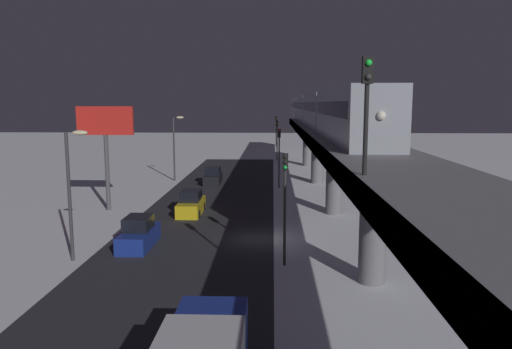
# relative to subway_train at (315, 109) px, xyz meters

# --- Properties ---
(ground_plane) EXTENTS (240.00, 240.00, 0.00)m
(ground_plane) POSITION_rel_subway_train_xyz_m (6.11, 28.17, -8.48)
(ground_plane) COLOR white
(avenue_asphalt) EXTENTS (11.00, 94.82, 0.01)m
(avenue_asphalt) POSITION_rel_subway_train_xyz_m (10.53, 28.17, -8.48)
(avenue_asphalt) COLOR #28282D
(avenue_asphalt) RESTS_ON ground_plane
(elevated_railway) EXTENTS (5.00, 94.82, 6.70)m
(elevated_railway) POSITION_rel_subway_train_xyz_m (0.09, 28.17, -2.68)
(elevated_railway) COLOR slate
(elevated_railway) RESTS_ON ground_plane
(subway_train) EXTENTS (2.94, 74.07, 3.40)m
(subway_train) POSITION_rel_subway_train_xyz_m (0.00, 0.00, 0.00)
(subway_train) COLOR #999EA8
(subway_train) RESTS_ON elevated_railway
(rail_signal) EXTENTS (0.36, 0.41, 4.00)m
(rail_signal) POSITION_rel_subway_train_xyz_m (1.97, 43.66, 0.95)
(rail_signal) COLOR black
(rail_signal) RESTS_ON elevated_railway
(sedan_yellow) EXTENTS (1.91, 4.74, 1.97)m
(sedan_yellow) POSITION_rel_subway_train_xyz_m (11.93, 20.65, -7.70)
(sedan_yellow) COLOR gold
(sedan_yellow) RESTS_ON ground_plane
(sedan_blue) EXTENTS (1.80, 4.59, 1.97)m
(sedan_blue) POSITION_rel_subway_train_xyz_m (13.73, 30.18, -7.68)
(sedan_blue) COLOR navy
(sedan_blue) RESTS_ON ground_plane
(sedan_black) EXTENTS (1.80, 4.19, 1.97)m
(sedan_black) POSITION_rel_subway_train_xyz_m (11.93, 5.55, -7.68)
(sedan_black) COLOR black
(sedan_black) RESTS_ON ground_plane
(traffic_light_near) EXTENTS (0.32, 0.44, 6.40)m
(traffic_light_near) POSITION_rel_subway_train_xyz_m (4.43, 33.56, -4.28)
(traffic_light_near) COLOR #2D2D2D
(traffic_light_near) RESTS_ON ground_plane
(traffic_light_mid) EXTENTS (0.32, 0.44, 6.40)m
(traffic_light_mid) POSITION_rel_subway_train_xyz_m (4.43, 7.77, -4.28)
(traffic_light_mid) COLOR #2D2D2D
(traffic_light_mid) RESTS_ON ground_plane
(traffic_light_far) EXTENTS (0.32, 0.44, 6.40)m
(traffic_light_far) POSITION_rel_subway_train_xyz_m (4.43, -18.03, -4.28)
(traffic_light_far) COLOR #2D2D2D
(traffic_light_far) RESTS_ON ground_plane
(traffic_light_distant) EXTENTS (0.32, 0.44, 6.40)m
(traffic_light_distant) POSITION_rel_subway_train_xyz_m (4.43, -43.82, -4.28)
(traffic_light_distant) COLOR #2D2D2D
(traffic_light_distant) RESTS_ON ground_plane
(commercial_billboard) EXTENTS (4.80, 0.36, 8.90)m
(commercial_billboard) POSITION_rel_subway_train_xyz_m (19.28, 19.57, -1.65)
(commercial_billboard) COLOR #4C4C51
(commercial_billboard) RESTS_ON ground_plane
(street_lamp_near) EXTENTS (1.35, 0.44, 7.65)m
(street_lamp_near) POSITION_rel_subway_train_xyz_m (16.61, 33.17, -3.67)
(street_lamp_near) COLOR #38383D
(street_lamp_near) RESTS_ON ground_plane
(street_lamp_far) EXTENTS (1.35, 0.44, 7.65)m
(street_lamp_far) POSITION_rel_subway_train_xyz_m (16.61, 3.17, -3.67)
(street_lamp_far) COLOR #38383D
(street_lamp_far) RESTS_ON ground_plane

